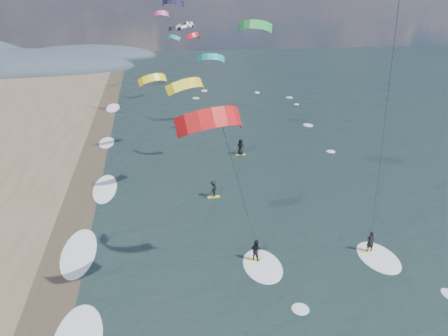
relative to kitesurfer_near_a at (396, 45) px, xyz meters
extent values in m
cube|color=#382D23|center=(-18.38, 3.44, -14.97)|extent=(3.00, 240.00, 0.00)
ellipsoid|color=#3D4756|center=(-28.38, 113.44, -14.98)|extent=(40.00, 18.00, 7.00)
cube|color=yellow|center=(3.11, 4.86, -14.95)|extent=(1.29, 0.39, 0.06)
imported|color=black|center=(3.11, 4.86, -14.13)|extent=(0.59, 0.39, 1.59)
ellipsoid|color=white|center=(3.41, 4.06, -14.98)|extent=(2.60, 4.20, 0.12)
cylinder|color=black|center=(1.11, 1.86, -4.86)|extent=(0.02, 0.02, 19.06)
cube|color=yellow|center=(-5.18, 5.31, -14.95)|extent=(1.20, 0.37, 0.06)
imported|color=black|center=(-5.18, 5.31, -14.16)|extent=(0.93, 0.92, 1.52)
ellipsoid|color=white|center=(-4.88, 4.51, -14.98)|extent=(2.60, 4.20, 0.12)
cylinder|color=black|center=(-6.93, 2.31, -8.31)|extent=(0.02, 0.02, 12.79)
cube|color=yellow|center=(-6.51, 15.76, -14.95)|extent=(1.10, 0.35, 0.05)
imported|color=black|center=(-6.51, 15.76, -14.16)|extent=(1.06, 1.14, 1.54)
cube|color=yellow|center=(-1.72, 26.30, -14.95)|extent=(1.10, 0.35, 0.05)
imported|color=black|center=(-1.72, 26.30, -14.02)|extent=(1.05, 0.98, 1.81)
cube|color=yellow|center=(-7.55, 37.97, -14.95)|extent=(1.10, 0.35, 0.05)
imported|color=black|center=(-7.55, 37.97, -14.03)|extent=(0.46, 0.67, 1.79)
ellipsoid|color=white|center=(-17.18, 8.44, -14.98)|extent=(2.40, 5.40, 0.11)
ellipsoid|color=white|center=(-17.18, 19.44, -14.98)|extent=(2.40, 5.40, 0.11)
ellipsoid|color=white|center=(-17.18, 33.44, -14.98)|extent=(2.40, 5.40, 0.11)
ellipsoid|color=white|center=(-17.18, 51.44, -14.98)|extent=(2.40, 5.40, 0.11)
camera|label=1|loc=(-11.87, -19.71, 2.31)|focal=35.00mm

